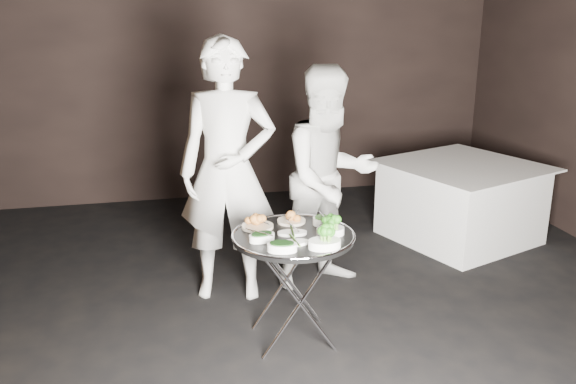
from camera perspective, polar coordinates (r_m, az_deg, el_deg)
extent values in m
cube|color=black|center=(3.84, 1.13, -15.97)|extent=(6.00, 7.00, 0.05)
cube|color=black|center=(6.72, -6.08, 12.11)|extent=(6.00, 0.05, 3.00)
cylinder|color=silver|center=(3.73, 1.13, -10.41)|extent=(0.48, 0.02, 0.70)
cylinder|color=silver|center=(3.73, 1.13, -10.41)|extent=(0.48, 0.02, 0.70)
cylinder|color=silver|center=(4.05, -0.10, -8.07)|extent=(0.48, 0.02, 0.70)
cylinder|color=silver|center=(4.05, -0.10, -8.07)|extent=(0.48, 0.02, 0.70)
cylinder|color=silver|center=(3.72, -2.54, -4.97)|extent=(0.02, 0.40, 0.02)
cylinder|color=silver|center=(3.81, 3.47, -4.47)|extent=(0.02, 0.40, 0.02)
cylinder|color=black|center=(3.75, 0.50, -4.25)|extent=(0.74, 0.74, 0.03)
torus|color=silver|center=(3.74, 0.50, -4.03)|extent=(0.76, 0.76, 0.02)
cylinder|color=beige|center=(3.86, -2.87, -3.23)|extent=(0.20, 0.20, 0.02)
cylinder|color=beige|center=(3.95, 0.32, -2.73)|extent=(0.18, 0.18, 0.02)
cylinder|color=white|center=(3.91, 3.22, -2.74)|extent=(0.12, 0.12, 0.05)
cylinder|color=silver|center=(3.84, -2.66, -2.64)|extent=(0.09, 0.19, 0.01)
cylinder|color=silver|center=(3.93, 0.52, -2.15)|extent=(0.12, 0.18, 0.01)
cylinder|color=silver|center=(3.90, 3.37, -2.34)|extent=(0.01, 0.21, 0.01)
cylinder|color=silver|center=(3.64, -2.70, -3.77)|extent=(0.14, 0.16, 0.01)
cylinder|color=silver|center=(3.73, 3.98, -3.24)|extent=(0.16, 0.14, 0.01)
cylinder|color=silver|center=(3.73, 0.47, -3.19)|extent=(0.03, 0.21, 0.01)
imported|color=silver|center=(4.34, -5.69, 1.94)|extent=(0.77, 0.58, 1.88)
imported|color=silver|center=(4.53, 3.91, 1.26)|extent=(0.94, 0.81, 1.67)
cube|color=white|center=(5.78, 15.82, -0.97)|extent=(1.10, 1.10, 0.69)
cube|color=white|center=(5.69, 16.10, 2.41)|extent=(1.23, 1.23, 0.02)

